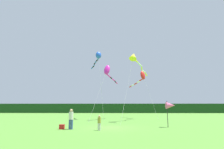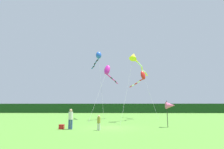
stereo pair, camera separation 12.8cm
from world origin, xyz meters
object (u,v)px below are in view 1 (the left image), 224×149
at_px(kite_red, 142,77).
at_px(banner_flag_pole, 170,106).
at_px(person_adult, 71,118).
at_px(kite_blue, 98,57).
at_px(person_child, 99,122).
at_px(kite_yellow, 135,59).
at_px(cooler_box, 62,127).
at_px(kite_magenta, 108,72).

bearing_deg(kite_red, banner_flag_pole, -87.06).
distance_m(person_adult, kite_blue, 17.39).
bearing_deg(person_child, person_adult, 165.38).
relative_size(person_child, kite_yellow, 0.12).
distance_m(banner_flag_pole, kite_yellow, 10.57).
xyz_separation_m(kite_red, kite_yellow, (-1.95, -7.59, 1.49)).
xyz_separation_m(person_adult, banner_flag_pole, (9.61, 2.05, 1.11)).
xyz_separation_m(person_child, cooler_box, (-3.47, 0.83, -0.51)).
height_order(kite_red, kite_magenta, kite_magenta).
height_order(kite_blue, kite_yellow, kite_blue).
distance_m(kite_red, kite_magenta, 7.55).
distance_m(person_child, cooler_box, 3.60).
bearing_deg(cooler_box, banner_flag_pole, 10.33).
height_order(banner_flag_pole, kite_magenta, kite_magenta).
relative_size(kite_yellow, kite_magenta, 1.15).
relative_size(person_child, kite_magenta, 0.14).
bearing_deg(kite_yellow, kite_blue, 140.73).
relative_size(person_adult, kite_red, 0.21).
distance_m(person_adult, banner_flag_pole, 9.89).
distance_m(person_adult, person_child, 2.74).
bearing_deg(kite_magenta, kite_blue, 135.82).
xyz_separation_m(kite_blue, kite_magenta, (1.84, -1.79, -3.00)).
xyz_separation_m(person_adult, kite_yellow, (6.88, 9.59, 8.00)).
distance_m(cooler_box, kite_red, 20.90).
bearing_deg(kite_red, kite_yellow, -104.43).
height_order(person_child, kite_red, kite_red).
relative_size(person_child, kite_red, 0.15).
height_order(cooler_box, kite_blue, kite_blue).
distance_m(kite_yellow, kite_magenta, 5.30).
bearing_deg(cooler_box, person_adult, -9.80).
height_order(person_adult, kite_blue, kite_blue).
relative_size(person_child, banner_flag_pole, 0.50).
height_order(person_adult, kite_red, kite_red).
distance_m(person_child, kite_yellow, 13.87).
distance_m(kite_blue, kite_yellow, 7.84).
xyz_separation_m(cooler_box, kite_yellow, (7.72, 9.45, 8.80)).
relative_size(kite_blue, kite_yellow, 1.06).
height_order(person_child, banner_flag_pole, banner_flag_pole).
bearing_deg(kite_red, person_adult, -117.22).
bearing_deg(cooler_box, kite_yellow, 50.75).
bearing_deg(kite_yellow, kite_red, 75.57).
relative_size(person_adult, kite_blue, 0.16).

